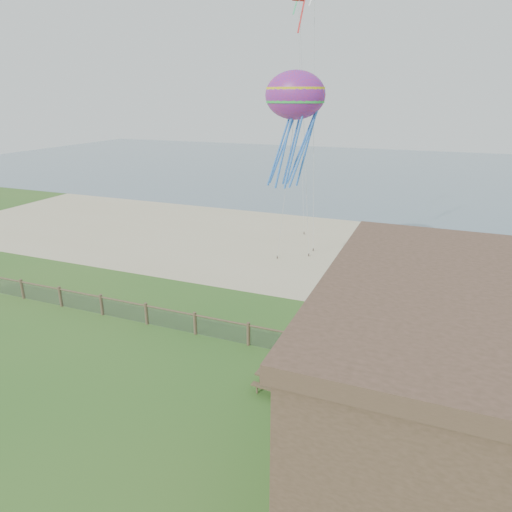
{
  "coord_description": "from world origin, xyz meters",
  "views": [
    {
      "loc": [
        7.8,
        -12.45,
        11.76
      ],
      "look_at": [
        -0.4,
        8.0,
        4.02
      ],
      "focal_mm": 32.0,
      "sensor_mm": 36.0,
      "label": 1
    }
  ],
  "objects": [
    {
      "name": "kite_red",
      "position": [
        -0.93,
        16.06,
        16.79
      ],
      "size": [
        1.73,
        1.78,
        2.25
      ],
      "primitive_type": null,
      "rotation": [
        0.44,
        0.0,
        0.73
      ],
      "color": "red"
    },
    {
      "name": "octopus_kite",
      "position": [
        -0.9,
        15.65,
        9.88
      ],
      "size": [
        4.24,
        3.52,
        7.52
      ],
      "primitive_type": null,
      "rotation": [
        0.0,
        0.0,
        0.29
      ],
      "color": "red"
    },
    {
      "name": "ocean",
      "position": [
        0.0,
        66.0,
        0.0
      ],
      "size": [
        160.0,
        68.0,
        0.02
      ],
      "primitive_type": "cube",
      "color": "slate",
      "rests_on": "ground"
    },
    {
      "name": "sand_beach",
      "position": [
        0.0,
        22.0,
        0.0
      ],
      "size": [
        72.0,
        20.0,
        0.02
      ],
      "primitive_type": "cube",
      "color": "#C4B68D",
      "rests_on": "ground"
    },
    {
      "name": "ground",
      "position": [
        0.0,
        0.0,
        0.0
      ],
      "size": [
        160.0,
        160.0,
        0.0
      ],
      "primitive_type": "plane",
      "color": "#2D6322",
      "rests_on": "ground"
    },
    {
      "name": "chainlink_fence",
      "position": [
        0.0,
        6.0,
        0.55
      ],
      "size": [
        36.2,
        0.2,
        1.25
      ],
      "primitive_type": null,
      "color": "brown",
      "rests_on": "ground"
    },
    {
      "name": "picnic_table",
      "position": [
        2.68,
        3.08,
        0.43
      ],
      "size": [
        2.15,
        1.69,
        0.86
      ],
      "primitive_type": null,
      "rotation": [
        0.0,
        0.0,
        -0.08
      ],
      "color": "brown",
      "rests_on": "ground"
    }
  ]
}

